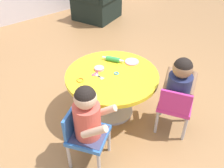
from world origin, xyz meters
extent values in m
plane|color=#9E7247|center=(0.00, 0.00, 0.00)|extent=(10.00, 10.00, 0.00)
cylinder|color=silver|center=(0.00, 0.00, 0.01)|extent=(0.44, 0.44, 0.03)
cylinder|color=silver|center=(0.00, 0.00, 0.22)|extent=(0.12, 0.12, 0.44)
cylinder|color=yellow|center=(0.00, 0.00, 0.46)|extent=(0.90, 0.90, 0.04)
cylinder|color=#B7B7BC|center=(-0.57, -0.53, 0.14)|extent=(0.03, 0.03, 0.28)
cylinder|color=#B7B7BC|center=(-0.35, -0.38, 0.14)|extent=(0.03, 0.03, 0.28)
cylinder|color=#B7B7BC|center=(-0.71, -0.31, 0.14)|extent=(0.03, 0.03, 0.28)
cylinder|color=#B7B7BC|center=(-0.49, -0.17, 0.14)|extent=(0.03, 0.03, 0.28)
cube|color=blue|center=(-0.53, -0.35, 0.30)|extent=(0.42, 0.42, 0.04)
cube|color=blue|center=(-0.60, -0.23, 0.43)|extent=(0.24, 0.17, 0.22)
cube|color=#3F4772|center=(-0.53, -0.35, 0.30)|extent=(0.37, 0.38, 0.04)
cylinder|color=#D8594C|center=(-0.53, -0.35, 0.47)|extent=(0.21, 0.21, 0.30)
sphere|color=beige|center=(-0.53, -0.35, 0.70)|extent=(0.17, 0.17, 0.17)
sphere|color=black|center=(-0.53, -0.35, 0.71)|extent=(0.16, 0.16, 0.16)
cylinder|color=beige|center=(-0.57, -0.49, 0.49)|extent=(0.16, 0.21, 0.17)
cylinder|color=beige|center=(-0.38, -0.37, 0.49)|extent=(0.16, 0.21, 0.17)
cylinder|color=#B7B7BC|center=(0.49, -0.59, 0.14)|extent=(0.03, 0.03, 0.28)
cylinder|color=#B7B7BC|center=(0.36, -0.37, 0.14)|extent=(0.03, 0.03, 0.28)
cylinder|color=#B7B7BC|center=(0.27, -0.72, 0.14)|extent=(0.03, 0.03, 0.28)
cylinder|color=#B7B7BC|center=(0.14, -0.50, 0.14)|extent=(0.03, 0.03, 0.28)
cube|color=#CC338C|center=(0.32, -0.55, 0.30)|extent=(0.41, 0.41, 0.04)
cube|color=#CC338C|center=(0.20, -0.61, 0.43)|extent=(0.16, 0.25, 0.22)
cube|color=#3F4772|center=(0.32, -0.55, 0.30)|extent=(0.37, 0.37, 0.04)
cylinder|color=navy|center=(0.32, -0.55, 0.47)|extent=(0.21, 0.21, 0.30)
sphere|color=#997051|center=(0.32, -0.55, 0.70)|extent=(0.17, 0.17, 0.17)
sphere|color=black|center=(0.32, -0.55, 0.71)|extent=(0.16, 0.16, 0.16)
cylinder|color=#997051|center=(0.46, -0.59, 0.49)|extent=(0.21, 0.15, 0.17)
cylinder|color=#997051|center=(0.35, -0.40, 0.49)|extent=(0.21, 0.15, 0.17)
cube|color=black|center=(1.43, 2.20, 0.20)|extent=(0.90, 0.90, 0.40)
cylinder|color=green|center=(0.15, 0.17, 0.51)|extent=(0.11, 0.15, 0.05)
cylinder|color=white|center=(0.11, 0.25, 0.51)|extent=(0.04, 0.05, 0.02)
cylinder|color=white|center=(0.20, 0.10, 0.51)|extent=(0.04, 0.05, 0.02)
cube|color=silver|center=(-0.12, 0.04, 0.49)|extent=(0.05, 0.11, 0.01)
cube|color=silver|center=(-0.12, 0.04, 0.49)|extent=(0.03, 0.11, 0.01)
torus|color=#D83F99|center=(-0.15, 0.10, 0.49)|extent=(0.04, 0.04, 0.01)
torus|color=#D83F99|center=(-0.11, 0.10, 0.49)|extent=(0.04, 0.04, 0.01)
cylinder|color=pink|center=(0.29, 0.03, 0.49)|extent=(0.14, 0.14, 0.01)
cylinder|color=pink|center=(-0.05, 0.14, 0.49)|extent=(0.10, 0.10, 0.02)
torus|color=#3F99D8|center=(0.04, -0.02, 0.49)|extent=(0.05, 0.05, 0.01)
torus|color=orange|center=(-0.29, 0.11, 0.49)|extent=(0.07, 0.07, 0.01)
camera|label=1|loc=(-1.21, -1.47, 1.81)|focal=38.80mm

